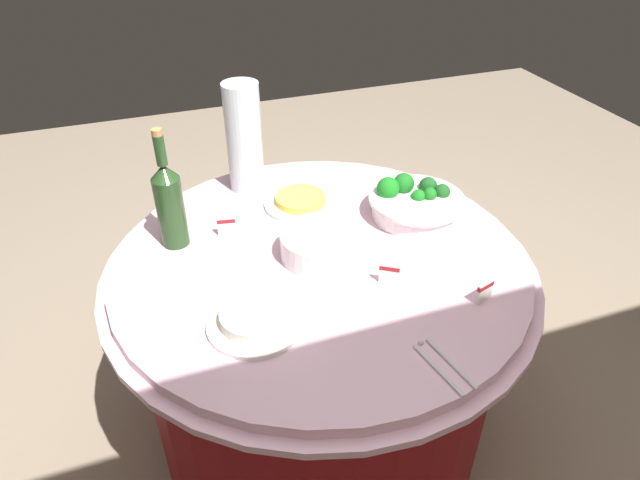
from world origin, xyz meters
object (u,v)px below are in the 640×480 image
Objects in this scene: wine_bottle at (169,203)px; label_placard_mid at (389,273)px; label_placard_front at (485,291)px; label_placard_rear at (226,225)px; food_plate_rice at (254,320)px; serving_tongs at (442,364)px; broccoli_bowl at (415,203)px; plate_stack at (320,246)px; food_plate_fried_egg at (301,202)px; decorative_fruit_vase at (245,144)px.

wine_bottle reaches higher than label_placard_mid.
label_placard_front and label_placard_rear have the same top height.
serving_tongs is at bearing 143.71° from food_plate_rice.
label_placard_mid is (-0.35, -0.04, 0.01)m from food_plate_rice.
broccoli_bowl reaches higher than label_placard_rear.
broccoli_bowl is at bearing -128.21° from label_placard_mid.
wine_bottle is at bearing -28.81° from plate_stack.
serving_tongs is at bearing 104.13° from plate_stack.
plate_stack is at bearing -139.01° from food_plate_rice.
wine_bottle is 0.41m from food_plate_fried_egg.
food_plate_fried_egg is (-0.03, -0.26, -0.02)m from plate_stack.
label_placard_mid is 1.00× the size of label_placard_rear.
plate_stack is 3.82× the size of label_placard_rear.
decorative_fruit_vase is at bearing -76.95° from serving_tongs.
food_plate_fried_egg is at bearing -119.38° from food_plate_rice.
food_plate_rice is at bearing 87.35° from label_placard_rear.
decorative_fruit_vase is 6.18× the size of label_placard_front.
label_placard_front is (-0.31, 0.30, -0.00)m from plate_stack.
food_plate_rice is at bearing 107.44° from wine_bottle.
decorative_fruit_vase reaches higher than label_placard_mid.
food_plate_rice is (0.23, 0.20, -0.02)m from plate_stack.
label_placard_rear is at bearing -46.01° from label_placard_mid.
label_placard_mid is at bearing 51.79° from broccoli_bowl.
label_placard_rear is at bearing -62.99° from serving_tongs.
label_placard_rear is (0.12, 0.24, -0.12)m from decorative_fruit_vase.
decorative_fruit_vase is at bearing -116.00° from label_placard_rear.
food_plate_rice is at bearing 5.93° from label_placard_mid.
wine_bottle reaches higher than label_placard_rear.
label_placard_front is at bearing -142.83° from serving_tongs.
wine_bottle reaches higher than food_plate_rice.
serving_tongs is 0.76× the size of food_plate_fried_egg.
decorative_fruit_vase is at bearing -102.31° from food_plate_rice.
label_placard_front is at bearing 86.64° from broccoli_bowl.
food_plate_fried_egg reaches higher than serving_tongs.
label_placard_rear is at bearing -92.65° from food_plate_rice.
plate_stack reaches higher than food_plate_rice.
food_plate_fried_egg is at bearing -162.02° from label_placard_rear.
label_placard_mid is at bearing -36.82° from label_placard_front.
wine_bottle is at bearing 42.41° from decorative_fruit_vase.
broccoli_bowl is at bearing 151.73° from food_plate_fried_egg.
broccoli_bowl is 1.27× the size of food_plate_rice.
food_plate_rice is (0.26, 0.46, 0.00)m from food_plate_fried_egg.
decorative_fruit_vase is 0.64m from label_placard_mid.
decorative_fruit_vase is 6.18× the size of label_placard_rear.
label_placard_mid is (-0.01, -0.29, 0.03)m from serving_tongs.
decorative_fruit_vase is at bearing -137.59° from wine_bottle.
serving_tongs is at bearing 68.24° from broccoli_bowl.
label_placard_rear is at bearing 64.00° from decorative_fruit_vase.
label_placard_mid is (0.21, 0.26, -0.01)m from broccoli_bowl.
wine_bottle reaches higher than serving_tongs.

